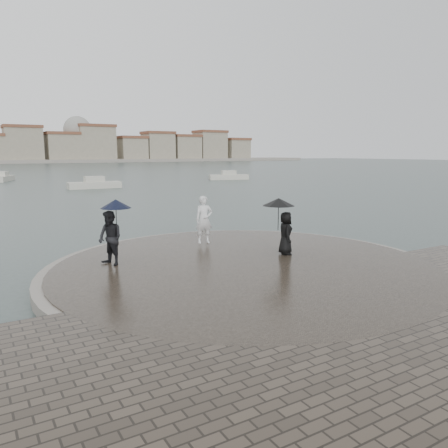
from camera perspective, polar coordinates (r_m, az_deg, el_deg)
ground at (r=11.35m, az=12.69°, el=-10.68°), size 400.00×400.00×0.00m
kerb_ring at (r=13.91m, az=2.75°, el=-6.00°), size 12.50×12.50×0.32m
quay_tip at (r=13.91m, az=2.75°, el=-5.92°), size 11.90×11.90×0.36m
statue at (r=16.83m, az=-2.62°, el=0.57°), size 0.76×0.59×1.83m
visitor_left at (r=13.96m, az=-14.50°, el=-0.82°), size 1.19×1.09×2.04m
visitor_right at (r=15.02m, az=7.69°, el=0.40°), size 1.18×1.12×1.95m
boats at (r=51.61m, az=-18.01°, el=5.07°), size 40.98×33.96×1.50m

